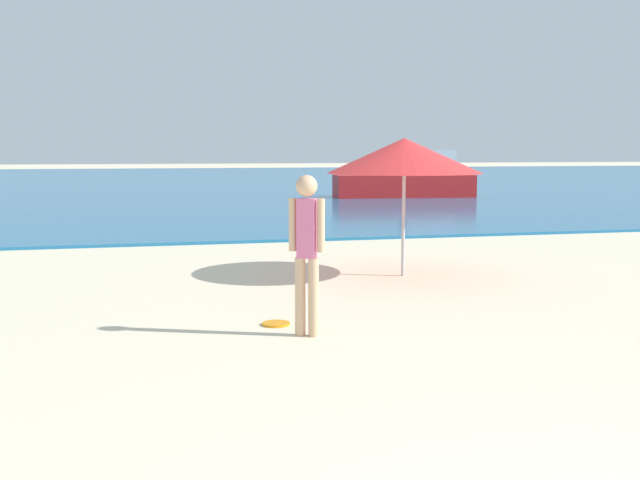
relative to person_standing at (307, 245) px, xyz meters
name	(u,v)px	position (x,y,z in m)	size (l,w,h in m)	color
water	(176,181)	(0.56, 37.41, -0.87)	(160.00, 60.00, 0.06)	#1E6B9E
person_standing	(307,245)	(0.00, 0.00, 0.00)	(0.32, 0.22, 1.58)	#DDAD84
frisbee	(276,324)	(-0.21, 0.52, -0.89)	(0.29, 0.29, 0.03)	orange
boat_near	(409,181)	(8.38, 19.65, -0.23)	(5.35, 2.20, 1.77)	red
beach_umbrella	(404,156)	(2.13, 3.11, 0.84)	(2.23, 2.23, 1.99)	#B7B7BC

